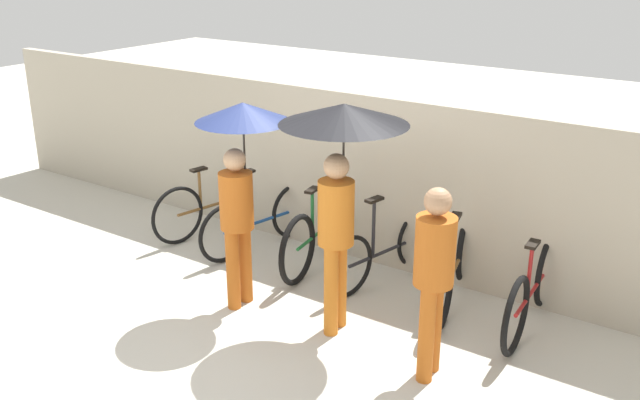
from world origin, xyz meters
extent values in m
plane|color=beige|center=(0.00, 0.00, 0.00)|extent=(30.00, 30.00, 0.00)
cube|color=#B2A893|center=(0.00, 2.18, 0.93)|extent=(11.94, 0.12, 1.85)
torus|color=black|center=(-1.87, 2.27, 0.35)|extent=(0.18, 0.69, 0.70)
torus|color=black|center=(-2.07, 1.28, 0.35)|extent=(0.18, 0.69, 0.70)
cylinder|color=brown|center=(-1.97, 1.78, 0.35)|extent=(0.24, 1.00, 0.04)
cylinder|color=brown|center=(-2.01, 1.60, 0.59)|extent=(0.04, 0.04, 0.48)
cube|color=black|center=(-2.01, 1.60, 0.84)|extent=(0.13, 0.21, 0.03)
cylinder|color=brown|center=(-1.87, 2.27, 0.65)|extent=(0.04, 0.04, 0.60)
cylinder|color=brown|center=(-1.87, 2.27, 0.95)|extent=(0.44, 0.11, 0.03)
torus|color=black|center=(-1.08, 2.21, 0.34)|extent=(0.18, 0.67, 0.67)
torus|color=black|center=(-1.29, 1.21, 0.34)|extent=(0.18, 0.67, 0.67)
cylinder|color=#19478C|center=(-1.18, 1.71, 0.34)|extent=(0.24, 1.02, 0.04)
cylinder|color=#19478C|center=(-1.22, 1.53, 0.65)|extent=(0.04, 0.04, 0.62)
cube|color=black|center=(-1.22, 1.53, 0.97)|extent=(0.13, 0.21, 0.03)
cylinder|color=#19478C|center=(-1.08, 2.21, 0.68)|extent=(0.04, 0.04, 0.68)
cylinder|color=#19478C|center=(-1.08, 2.21, 1.01)|extent=(0.44, 0.12, 0.03)
torus|color=black|center=(-0.47, 2.29, 0.38)|extent=(0.17, 0.75, 0.75)
torus|color=black|center=(-0.31, 1.24, 0.38)|extent=(0.17, 0.75, 0.75)
cylinder|color=#19662D|center=(-0.39, 1.77, 0.38)|extent=(0.20, 1.05, 0.04)
cylinder|color=#19662D|center=(-0.37, 1.58, 0.64)|extent=(0.04, 0.04, 0.53)
cube|color=black|center=(-0.37, 1.58, 0.92)|extent=(0.12, 0.21, 0.03)
cylinder|color=#19662D|center=(-0.47, 2.29, 0.71)|extent=(0.04, 0.04, 0.67)
cylinder|color=#19662D|center=(-0.47, 2.29, 1.04)|extent=(0.44, 0.09, 0.03)
torus|color=black|center=(0.50, 2.33, 0.33)|extent=(0.18, 0.65, 0.65)
torus|color=black|center=(0.28, 1.29, 0.33)|extent=(0.18, 0.65, 0.65)
cylinder|color=black|center=(0.39, 1.81, 0.33)|extent=(0.25, 1.05, 0.04)
cylinder|color=black|center=(0.36, 1.63, 0.63)|extent=(0.04, 0.04, 0.61)
cube|color=black|center=(0.36, 1.63, 0.95)|extent=(0.13, 0.21, 0.03)
cylinder|color=black|center=(0.50, 2.33, 0.65)|extent=(0.04, 0.04, 0.66)
cylinder|color=black|center=(0.50, 2.33, 0.98)|extent=(0.44, 0.12, 0.03)
torus|color=black|center=(1.05, 2.32, 0.36)|extent=(0.23, 0.71, 0.71)
torus|color=black|center=(1.31, 1.29, 0.36)|extent=(0.23, 0.71, 0.71)
cylinder|color=brown|center=(1.18, 1.80, 0.36)|extent=(0.29, 1.05, 0.04)
cylinder|color=brown|center=(1.23, 1.62, 0.65)|extent=(0.04, 0.04, 0.59)
cube|color=black|center=(1.23, 1.62, 0.96)|extent=(0.14, 0.22, 0.03)
cylinder|color=brown|center=(1.05, 2.32, 0.71)|extent=(0.04, 0.04, 0.71)
cylinder|color=brown|center=(1.05, 2.32, 1.06)|extent=(0.43, 0.13, 0.03)
torus|color=black|center=(1.94, 2.25, 0.36)|extent=(0.10, 0.71, 0.71)
torus|color=black|center=(2.00, 1.22, 0.36)|extent=(0.10, 0.71, 0.71)
cylinder|color=maroon|center=(1.97, 1.74, 0.36)|extent=(0.10, 1.03, 0.04)
cylinder|color=maroon|center=(1.98, 1.56, 0.62)|extent=(0.04, 0.04, 0.53)
cube|color=black|center=(1.98, 1.56, 0.90)|extent=(0.10, 0.21, 0.03)
cylinder|color=maroon|center=(1.94, 2.25, 0.71)|extent=(0.04, 0.04, 0.70)
cylinder|color=maroon|center=(1.94, 2.25, 1.06)|extent=(0.44, 0.06, 0.03)
cylinder|color=#B25619|center=(-0.51, 0.47, 0.40)|extent=(0.13, 0.13, 0.81)
cylinder|color=#B25619|center=(-0.51, 0.65, 0.40)|extent=(0.13, 0.13, 0.81)
cylinder|color=#B25619|center=(-0.51, 0.56, 1.08)|extent=(0.32, 0.32, 0.55)
sphere|color=tan|center=(-0.51, 0.56, 1.48)|extent=(0.21, 0.21, 0.21)
cylinder|color=#332D28|center=(-0.51, 0.70, 1.46)|extent=(0.02, 0.02, 0.69)
cone|color=#19234C|center=(-0.51, 0.70, 1.89)|extent=(0.89, 0.89, 0.18)
cylinder|color=#C66B1E|center=(0.53, 0.59, 0.43)|extent=(0.13, 0.13, 0.85)
cylinder|color=#C66B1E|center=(0.51, 0.77, 0.43)|extent=(0.13, 0.13, 0.85)
cylinder|color=#C66B1E|center=(0.52, 0.68, 1.15)|extent=(0.32, 0.32, 0.58)
sphere|color=tan|center=(0.52, 0.68, 1.57)|extent=(0.22, 0.22, 0.22)
cylinder|color=#332D28|center=(0.50, 0.82, 1.54)|extent=(0.02, 0.02, 0.72)
cone|color=black|center=(0.50, 0.82, 1.99)|extent=(1.12, 1.12, 0.18)
cylinder|color=#B25619|center=(1.56, 0.42, 0.41)|extent=(0.13, 0.13, 0.83)
cylinder|color=#B25619|center=(1.54, 0.60, 0.41)|extent=(0.13, 0.13, 0.83)
cylinder|color=#B25619|center=(1.55, 0.51, 1.11)|extent=(0.32, 0.32, 0.56)
sphere|color=tan|center=(1.55, 0.51, 1.52)|extent=(0.22, 0.22, 0.22)
camera|label=1|loc=(3.66, -4.13, 3.38)|focal=40.00mm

